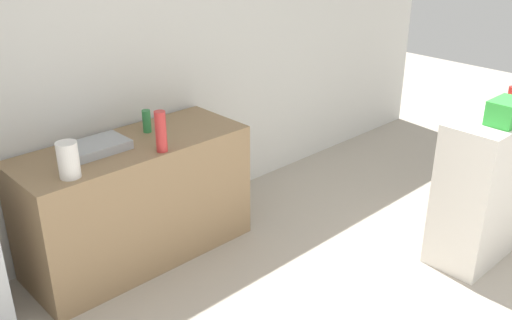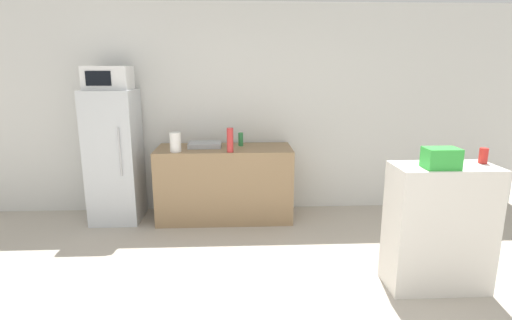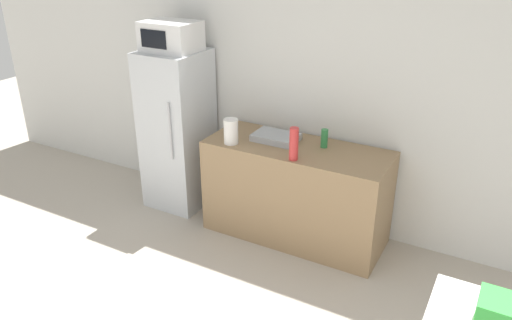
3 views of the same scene
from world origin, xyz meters
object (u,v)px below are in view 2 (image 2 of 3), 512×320
object	(u,v)px
basket	(441,158)
jar	(483,156)
refrigerator	(115,156)
microwave	(108,78)
bottle_short	(241,139)
bottle_tall	(230,140)
paper_towel_roll	(175,142)

from	to	relation	value
basket	jar	world-z (taller)	basket
refrigerator	jar	size ratio (longest dim) A/B	12.44
refrigerator	microwave	bearing A→B (deg)	-109.14
bottle_short	bottle_tall	bearing A→B (deg)	-108.96
bottle_short	basket	bearing A→B (deg)	-50.49
microwave	basket	world-z (taller)	microwave
refrigerator	paper_towel_roll	xyz separation A→B (m)	(0.76, -0.23, 0.21)
bottle_tall	jar	distance (m)	2.50
refrigerator	bottle_tall	distance (m)	1.44
refrigerator	paper_towel_roll	size ratio (longest dim) A/B	7.09
microwave	bottle_short	distance (m)	1.69
bottle_short	jar	distance (m)	2.62
basket	refrigerator	bearing A→B (deg)	149.61
bottle_tall	bottle_short	distance (m)	0.38
basket	bottle_short	bearing A→B (deg)	129.51
bottle_short	jar	world-z (taller)	jar
bottle_tall	paper_towel_roll	distance (m)	0.63
bottle_tall	basket	distance (m)	2.25
microwave	basket	size ratio (longest dim) A/B	1.93
microwave	bottle_short	world-z (taller)	microwave
bottle_short	jar	xyz separation A→B (m)	(1.97, -1.72, 0.16)
bottle_tall	bottle_short	size ratio (longest dim) A/B	1.69
microwave	jar	xyz separation A→B (m)	(3.48, -1.64, -0.59)
paper_towel_roll	bottle_short	bearing A→B (deg)	22.47
microwave	bottle_tall	world-z (taller)	microwave
basket	jar	bearing A→B (deg)	19.06
microwave	paper_towel_roll	xyz separation A→B (m)	(0.76, -0.23, -0.71)
refrigerator	bottle_tall	world-z (taller)	refrigerator
paper_towel_roll	refrigerator	bearing A→B (deg)	163.20
microwave	basket	bearing A→B (deg)	-30.37
refrigerator	microwave	world-z (taller)	microwave
refrigerator	jar	xyz separation A→B (m)	(3.48, -1.64, 0.34)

